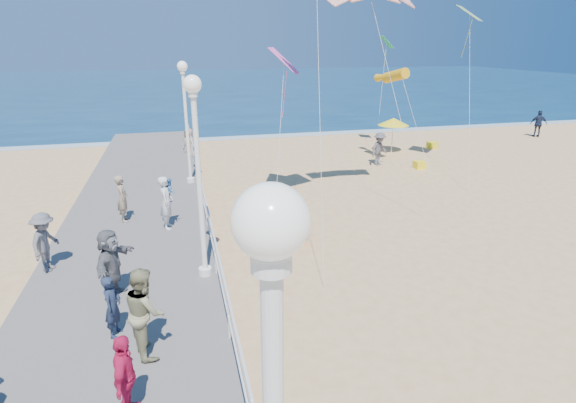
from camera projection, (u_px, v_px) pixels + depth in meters
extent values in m
plane|color=tan|center=(383.00, 265.00, 13.74)|extent=(160.00, 160.00, 0.00)
cube|color=navy|center=(209.00, 85.00, 73.18)|extent=(160.00, 90.00, 0.05)
cube|color=silver|center=(260.00, 137.00, 32.48)|extent=(160.00, 1.20, 0.04)
cube|color=slate|center=(124.00, 290.00, 11.95)|extent=(5.00, 44.00, 0.40)
cube|color=white|center=(214.00, 238.00, 12.10)|extent=(0.05, 42.00, 0.06)
cube|color=white|center=(215.00, 255.00, 12.26)|extent=(0.05, 42.00, 0.04)
sphere|color=white|center=(271.00, 222.00, 2.45)|extent=(0.44, 0.44, 0.44)
cylinder|color=white|center=(205.00, 271.00, 12.34)|extent=(0.36, 0.36, 0.20)
cylinder|color=white|center=(200.00, 190.00, 11.56)|extent=(0.14, 0.14, 4.70)
sphere|color=white|center=(192.00, 84.00, 10.68)|extent=(0.44, 0.44, 0.44)
cylinder|color=white|center=(191.00, 180.00, 20.58)|extent=(0.36, 0.36, 0.20)
cylinder|color=white|center=(187.00, 129.00, 19.79)|extent=(0.14, 0.14, 4.70)
sphere|color=white|center=(182.00, 66.00, 18.91)|extent=(0.44, 0.44, 0.44)
imported|color=silver|center=(166.00, 203.00, 15.19)|extent=(0.53, 0.72, 1.84)
imported|color=#3277BB|center=(170.00, 191.00, 15.24)|extent=(0.38, 0.46, 0.86)
imported|color=#1B253D|center=(113.00, 306.00, 9.59)|extent=(0.47, 0.59, 1.41)
imported|color=gray|center=(145.00, 311.00, 8.99)|extent=(0.93, 1.07, 1.90)
imported|color=#58585D|center=(45.00, 242.00, 12.35)|extent=(0.90, 1.23, 1.70)
imported|color=#CC194C|center=(125.00, 378.00, 7.43)|extent=(0.48, 0.96, 1.58)
imported|color=slate|center=(111.00, 264.00, 11.02)|extent=(1.06, 1.76, 1.80)
imported|color=gray|center=(123.00, 198.00, 15.84)|extent=(0.45, 0.65, 1.69)
imported|color=#504F53|center=(379.00, 149.00, 24.75)|extent=(1.36, 1.14, 1.82)
imported|color=#192238|center=(539.00, 124.00, 32.23)|extent=(1.20, 0.93, 1.90)
imported|color=gray|center=(189.00, 145.00, 25.70)|extent=(1.01, 1.09, 1.87)
cube|color=red|center=(297.00, 235.00, 15.13)|extent=(0.89, 0.89, 0.74)
cylinder|color=white|center=(392.00, 138.00, 27.62)|extent=(0.05, 0.05, 1.80)
cone|color=yellow|center=(394.00, 122.00, 27.28)|extent=(1.90, 1.90, 0.45)
cube|color=yellow|center=(419.00, 165.00, 24.28)|extent=(0.55, 0.55, 0.40)
cube|color=yellow|center=(432.00, 145.00, 29.01)|extent=(0.55, 0.55, 0.40)
cylinder|color=orange|center=(395.00, 76.00, 23.36)|extent=(1.04, 2.88, 1.12)
cube|color=#FB5CC0|center=(284.00, 61.00, 17.39)|extent=(1.52, 1.73, 0.99)
cube|color=blue|center=(470.00, 13.00, 21.92)|extent=(1.74, 1.74, 0.74)
cube|color=green|center=(387.00, 42.00, 27.17)|extent=(0.93, 1.15, 0.73)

